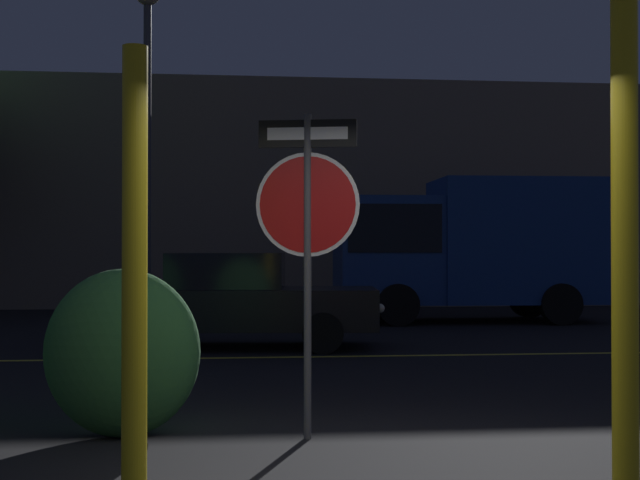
% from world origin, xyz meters
% --- Properties ---
extents(road_center_stripe, '(36.68, 0.12, 0.01)m').
position_xyz_m(road_center_stripe, '(0.00, 7.20, 0.00)').
color(road_center_stripe, gold).
rests_on(road_center_stripe, ground_plane).
extents(stop_sign, '(0.81, 0.19, 2.58)m').
position_xyz_m(stop_sign, '(-0.27, 1.78, 1.80)').
color(stop_sign, '#4C4C51').
rests_on(stop_sign, ground_plane).
extents(yellow_pole_left, '(0.15, 0.15, 2.72)m').
position_xyz_m(yellow_pole_left, '(-1.46, 0.17, 1.36)').
color(yellow_pole_left, yellow).
rests_on(yellow_pole_left, ground_plane).
extents(yellow_pole_right, '(0.15, 0.15, 3.10)m').
position_xyz_m(yellow_pole_right, '(1.36, -0.35, 1.55)').
color(yellow_pole_right, yellow).
rests_on(yellow_pole_right, ground_plane).
extents(hedge_bush_2, '(1.24, 0.72, 1.35)m').
position_xyz_m(hedge_bush_2, '(-1.74, 2.00, 0.67)').
color(hedge_bush_2, '#2D6633').
rests_on(hedge_bush_2, ground_plane).
extents(passing_car_2, '(4.54, 2.23, 1.46)m').
position_xyz_m(passing_car_2, '(-0.78, 8.54, 0.72)').
color(passing_car_2, black).
rests_on(passing_car_2, ground_plane).
extents(delivery_truck, '(5.57, 2.46, 3.00)m').
position_xyz_m(delivery_truck, '(4.11, 13.11, 1.64)').
color(delivery_truck, navy).
rests_on(delivery_truck, ground_plane).
extents(street_lamp, '(0.55, 0.55, 7.07)m').
position_xyz_m(street_lamp, '(-2.50, 13.18, 5.01)').
color(street_lamp, '#4C4C51').
rests_on(street_lamp, ground_plane).
extents(building_backdrop, '(32.64, 3.88, 6.08)m').
position_xyz_m(building_backdrop, '(-1.18, 19.99, 3.04)').
color(building_backdrop, '#7A6B5B').
rests_on(building_backdrop, ground_plane).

